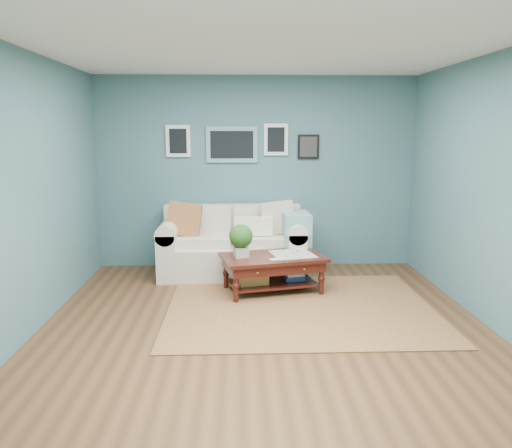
{
  "coord_description": "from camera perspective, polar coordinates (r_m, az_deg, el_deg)",
  "views": [
    {
      "loc": [
        -0.26,
        -4.61,
        1.94
      ],
      "look_at": [
        -0.06,
        1.0,
        0.89
      ],
      "focal_mm": 35.0,
      "sensor_mm": 36.0,
      "label": 1
    }
  ],
  "objects": [
    {
      "name": "room_shell",
      "position": [
        4.71,
        1.03,
        3.52
      ],
      "size": [
        5.0,
        5.02,
        2.7
      ],
      "color": "brown",
      "rests_on": "ground"
    },
    {
      "name": "area_rug",
      "position": [
        5.65,
        5.06,
        -9.45
      ],
      "size": [
        2.92,
        2.34,
        0.01
      ],
      "primitive_type": "cube",
      "color": "brown",
      "rests_on": "ground"
    },
    {
      "name": "loveseat",
      "position": [
        6.81,
        -1.98,
        -2.32
      ],
      "size": [
        2.0,
        0.91,
        1.03
      ],
      "color": "beige",
      "rests_on": "ground"
    },
    {
      "name": "coffee_table",
      "position": [
        6.05,
        1.33,
        -4.39
      ],
      "size": [
        1.34,
        0.97,
        0.85
      ],
      "rotation": [
        0.0,
        0.0,
        0.23
      ],
      "color": "black",
      "rests_on": "ground"
    }
  ]
}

